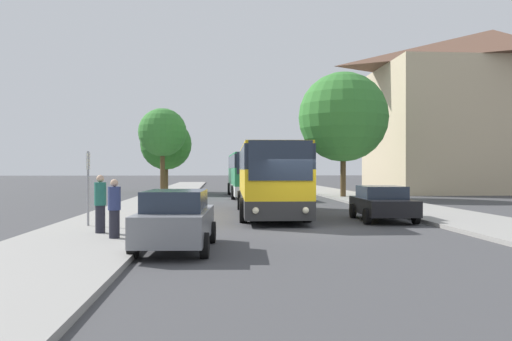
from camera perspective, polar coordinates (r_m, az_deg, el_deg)
ground_plane at (r=17.74m, az=5.54°, el=-6.77°), size 300.00×300.00×0.00m
sidewalk_left at (r=17.93m, az=-17.24°, el=-6.46°), size 4.00×120.00×0.15m
sidewalk_right at (r=20.14m, az=25.68°, el=-5.74°), size 4.00×120.00×0.15m
building_right_background at (r=51.66m, az=25.43°, el=6.18°), size 21.29×12.16×15.14m
bus_front at (r=23.12m, az=1.54°, el=-0.90°), size 3.05×10.73×3.20m
bus_middle at (r=38.35m, az=-0.98°, el=-0.40°), size 2.94×11.09×3.29m
parked_car_left_curb at (r=13.36m, az=-9.11°, el=-5.53°), size 2.08×4.13×1.58m
parked_car_right_near at (r=21.31m, az=14.22°, el=-3.57°), size 2.29×4.16×1.44m
parked_car_right_far at (r=48.88m, az=3.72°, el=-1.44°), size 2.04×4.02×1.50m
bus_stop_sign at (r=18.46m, az=-18.64°, el=-0.99°), size 0.08×0.45×2.62m
pedestrian_waiting_near at (r=16.31m, az=-17.37°, el=-3.62°), size 0.36×0.36×1.81m
pedestrian_waiting_far at (r=14.97m, az=-15.89°, el=-4.19°), size 0.36×0.36×1.70m
tree_left_near at (r=47.30m, az=-10.25°, el=2.96°), size 4.75×4.75×6.69m
tree_left_far at (r=43.69m, az=-10.64°, el=4.28°), size 4.14×4.14×7.23m
tree_right_near at (r=36.98m, az=9.93°, el=6.03°), size 6.51×6.51×9.04m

